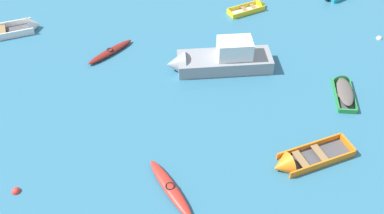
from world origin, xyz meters
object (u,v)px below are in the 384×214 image
object	(u,v)px
motor_launch_grey_near_camera	(217,60)
rowboat_yellow_far_right	(255,7)
rowboat_green_back_row_center	(343,87)
mooring_buoy_midfield	(379,39)
mooring_buoy_far_field	(16,191)
kayak_red_foreground_center	(170,188)
rowboat_white_cluster_outer	(22,28)
rowboat_orange_outer_right	(296,162)
kayak_maroon_near_right	(110,52)

from	to	relation	value
motor_launch_grey_near_camera	rowboat_yellow_far_right	distance (m)	7.43
rowboat_green_back_row_center	mooring_buoy_midfield	world-z (taller)	rowboat_green_back_row_center
rowboat_green_back_row_center	rowboat_yellow_far_right	bearing A→B (deg)	107.10
mooring_buoy_far_field	rowboat_green_back_row_center	bearing A→B (deg)	14.74
motor_launch_grey_near_camera	mooring_buoy_midfield	distance (m)	11.30
mooring_buoy_midfield	rowboat_green_back_row_center	bearing A→B (deg)	-133.61
kayak_red_foreground_center	rowboat_yellow_far_right	size ratio (longest dim) A/B	1.18
rowboat_yellow_far_right	kayak_red_foreground_center	bearing A→B (deg)	-117.16
rowboat_white_cluster_outer	rowboat_green_back_row_center	xyz separation A→B (m)	(19.08, -8.87, 0.02)
motor_launch_grey_near_camera	mooring_buoy_far_field	bearing A→B (deg)	-144.59
rowboat_white_cluster_outer	motor_launch_grey_near_camera	size ratio (longest dim) A/B	0.66
kayak_red_foreground_center	rowboat_yellow_far_right	world-z (taller)	rowboat_yellow_far_right
mooring_buoy_midfield	mooring_buoy_far_field	xyz separation A→B (m)	(-22.01, -9.25, 0.00)
motor_launch_grey_near_camera	rowboat_green_back_row_center	bearing A→B (deg)	-24.33
rowboat_orange_outer_right	mooring_buoy_midfield	world-z (taller)	rowboat_orange_outer_right
rowboat_green_back_row_center	mooring_buoy_far_field	world-z (taller)	rowboat_green_back_row_center
rowboat_white_cluster_outer	kayak_red_foreground_center	world-z (taller)	rowboat_white_cluster_outer
rowboat_white_cluster_outer	rowboat_yellow_far_right	size ratio (longest dim) A/B	1.35
rowboat_yellow_far_right	mooring_buoy_midfield	size ratio (longest dim) A/B	8.30
rowboat_green_back_row_center	rowboat_white_cluster_outer	bearing A→B (deg)	155.08
rowboat_orange_outer_right	rowboat_yellow_far_right	bearing A→B (deg)	84.21
rowboat_orange_outer_right	mooring_buoy_midfield	bearing A→B (deg)	47.41
kayak_maroon_near_right	mooring_buoy_far_field	world-z (taller)	kayak_maroon_near_right
rowboat_orange_outer_right	mooring_buoy_midfield	distance (m)	12.90
rowboat_orange_outer_right	kayak_red_foreground_center	world-z (taller)	rowboat_orange_outer_right
rowboat_orange_outer_right	mooring_buoy_far_field	distance (m)	13.28
rowboat_yellow_far_right	kayak_maroon_near_right	bearing A→B (deg)	-159.10
motor_launch_grey_near_camera	rowboat_yellow_far_right	bearing A→B (deg)	58.29
motor_launch_grey_near_camera	rowboat_green_back_row_center	xyz separation A→B (m)	(6.78, -3.06, -0.40)
rowboat_orange_outer_right	rowboat_green_back_row_center	xyz separation A→B (m)	(4.32, 4.87, 0.05)
rowboat_white_cluster_outer	motor_launch_grey_near_camera	world-z (taller)	motor_launch_grey_near_camera
rowboat_yellow_far_right	mooring_buoy_midfield	xyz separation A→B (m)	(7.28, -4.75, -0.16)
kayak_maroon_near_right	mooring_buoy_far_field	bearing A→B (deg)	-113.60
rowboat_white_cluster_outer	motor_launch_grey_near_camera	xyz separation A→B (m)	(12.30, -5.80, 0.43)
kayak_red_foreground_center	rowboat_green_back_row_center	bearing A→B (deg)	27.81
kayak_maroon_near_right	kayak_red_foreground_center	size ratio (longest dim) A/B	0.82
rowboat_orange_outer_right	mooring_buoy_far_field	size ratio (longest dim) A/B	10.64
rowboat_white_cluster_outer	kayak_maroon_near_right	xyz separation A→B (m)	(5.87, -3.44, -0.05)
kayak_maroon_near_right	rowboat_green_back_row_center	bearing A→B (deg)	-22.33
mooring_buoy_far_field	motor_launch_grey_near_camera	bearing A→B (deg)	35.41
rowboat_white_cluster_outer	kayak_red_foreground_center	size ratio (longest dim) A/B	1.15
rowboat_white_cluster_outer	rowboat_green_back_row_center	size ratio (longest dim) A/B	1.30
rowboat_white_cluster_outer	motor_launch_grey_near_camera	bearing A→B (deg)	-25.25
rowboat_green_back_row_center	kayak_red_foreground_center	bearing A→B (deg)	-152.19
mooring_buoy_midfield	rowboat_white_cluster_outer	bearing A→B (deg)	169.75
rowboat_orange_outer_right	kayak_red_foreground_center	bearing A→B (deg)	-173.71
rowboat_yellow_far_right	mooring_buoy_far_field	size ratio (longest dim) A/B	7.53
rowboat_green_back_row_center	rowboat_yellow_far_right	world-z (taller)	rowboat_yellow_far_right
rowboat_white_cluster_outer	kayak_red_foreground_center	bearing A→B (deg)	-59.37
rowboat_green_back_row_center	mooring_buoy_midfield	distance (m)	6.39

